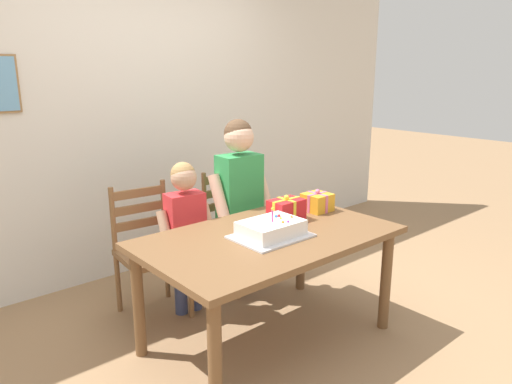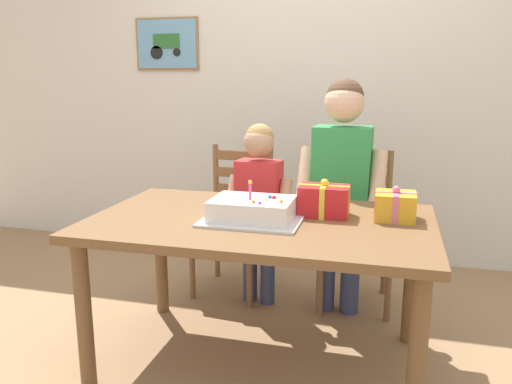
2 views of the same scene
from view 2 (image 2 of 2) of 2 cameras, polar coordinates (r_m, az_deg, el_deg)
name	(u,v)px [view 2 (image 2 of 2)]	position (r m, az deg, el deg)	size (l,w,h in m)	color
ground_plane	(260,361)	(2.63, 0.48, -18.31)	(20.00, 20.00, 0.00)	#997551
back_wall	(315,84)	(3.85, 6.64, 11.89)	(6.40, 0.11, 2.60)	silver
dining_table	(261,237)	(2.36, 0.51, -5.03)	(1.55, 0.94, 0.72)	brown
birthday_cake	(252,211)	(2.29, -0.41, -2.08)	(0.44, 0.34, 0.19)	silver
gift_box_red_large	(395,206)	(2.39, 15.26, -1.52)	(0.18, 0.18, 0.16)	gold
gift_box_beside_cake	(324,201)	(2.39, 7.58, -0.96)	(0.23, 0.16, 0.18)	red
chair_left	(234,219)	(3.26, -2.43, -3.04)	(0.45, 0.45, 0.92)	brown
chair_right	(356,228)	(3.13, 11.06, -3.96)	(0.45, 0.45, 0.92)	brown
child_older	(342,175)	(2.90, 9.52, 1.93)	(0.50, 0.28, 1.35)	#38426B
child_younger	(259,197)	(3.01, 0.31, -0.52)	(0.41, 0.24, 1.09)	#38426B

